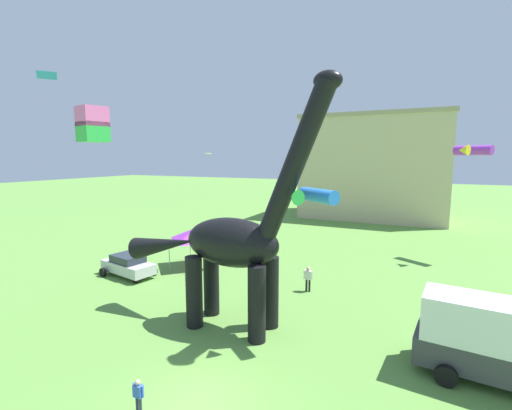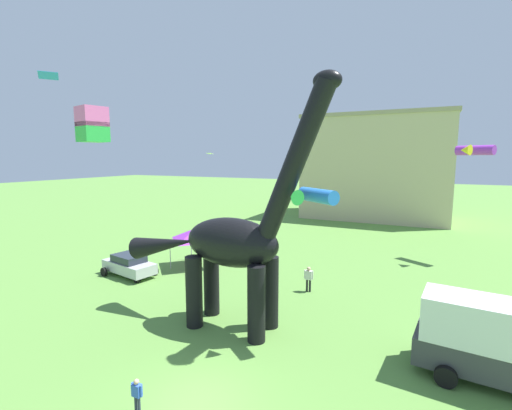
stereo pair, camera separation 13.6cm
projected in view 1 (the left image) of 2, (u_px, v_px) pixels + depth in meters
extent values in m
plane|color=#5B8E3D|center=(198.00, 403.00, 12.30)|extent=(240.00, 240.00, 0.00)
cylinder|color=black|center=(270.00, 292.00, 17.65)|extent=(0.84, 0.84, 3.61)
cylinder|color=black|center=(257.00, 304.00, 16.22)|extent=(0.84, 0.84, 3.61)
cylinder|color=black|center=(211.00, 282.00, 19.11)|extent=(0.84, 0.84, 3.61)
cylinder|color=black|center=(194.00, 292.00, 17.68)|extent=(0.84, 0.84, 3.61)
ellipsoid|color=black|center=(232.00, 242.00, 17.33)|extent=(4.94, 2.13, 2.43)
cylinder|color=black|center=(295.00, 163.00, 15.45)|extent=(3.55, 0.91, 7.04)
ellipsoid|color=black|center=(328.00, 80.00, 14.43)|extent=(1.22, 0.76, 0.84)
cone|color=black|center=(165.00, 245.00, 19.15)|extent=(4.34, 1.22, 2.06)
cube|color=#B7B7BC|center=(128.00, 267.00, 25.42)|extent=(4.47, 2.56, 0.72)
cube|color=#232B35|center=(128.00, 258.00, 25.33)|extent=(2.53, 1.98, 0.52)
cylinder|color=black|center=(154.00, 271.00, 25.61)|extent=(0.65, 0.34, 0.62)
cylinder|color=black|center=(136.00, 279.00, 24.01)|extent=(0.65, 0.34, 0.62)
cylinder|color=black|center=(122.00, 265.00, 26.92)|extent=(0.65, 0.34, 0.62)
cylinder|color=black|center=(103.00, 272.00, 25.32)|extent=(0.65, 0.34, 0.62)
cube|color=#38383D|center=(496.00, 359.00, 13.32)|extent=(5.79, 2.68, 1.10)
cube|color=silver|center=(475.00, 320.00, 13.46)|extent=(3.78, 2.38, 1.70)
cylinder|color=black|center=(443.00, 349.00, 15.04)|extent=(0.82, 0.34, 0.80)
cylinder|color=black|center=(446.00, 376.00, 13.16)|extent=(0.82, 0.34, 0.80)
cylinder|color=#2D3347|center=(137.00, 404.00, 11.82)|extent=(0.10, 0.10, 0.59)
cylinder|color=#2D3347|center=(140.00, 405.00, 11.76)|extent=(0.10, 0.10, 0.59)
cube|color=blue|center=(138.00, 391.00, 11.72)|extent=(0.32, 0.20, 0.42)
sphere|color=tan|center=(138.00, 382.00, 11.68)|extent=(0.19, 0.19, 0.19)
cylinder|color=blue|center=(134.00, 389.00, 11.79)|extent=(0.08, 0.08, 0.40)
cylinder|color=blue|center=(142.00, 392.00, 11.64)|extent=(0.08, 0.08, 0.40)
cylinder|color=#D1333D|center=(510.00, 308.00, 17.29)|extent=(0.11, 0.11, 0.57)
cylinder|color=black|center=(306.00, 285.00, 22.53)|extent=(0.13, 0.13, 0.80)
cylinder|color=black|center=(309.00, 286.00, 22.45)|extent=(0.13, 0.13, 0.80)
cube|color=silver|center=(308.00, 275.00, 22.40)|extent=(0.43, 0.27, 0.57)
sphere|color=tan|center=(308.00, 269.00, 22.35)|extent=(0.25, 0.25, 0.25)
cylinder|color=silver|center=(304.00, 274.00, 22.50)|extent=(0.11, 0.11, 0.54)
cylinder|color=silver|center=(312.00, 275.00, 22.29)|extent=(0.11, 0.11, 0.54)
cylinder|color=#B2B2B7|center=(218.00, 251.00, 28.25)|extent=(0.06, 0.06, 2.10)
cylinder|color=#B2B2B7|center=(199.00, 260.00, 25.83)|extent=(0.06, 0.06, 2.10)
cylinder|color=#B2B2B7|center=(190.00, 247.00, 29.39)|extent=(0.06, 0.06, 2.10)
cylinder|color=#B2B2B7|center=(169.00, 255.00, 26.97)|extent=(0.06, 0.06, 2.10)
pyramid|color=purple|center=(194.00, 234.00, 27.41)|extent=(3.15, 3.15, 0.90)
cylinder|color=#287AE5|center=(318.00, 196.00, 15.70)|extent=(2.17, 1.87, 0.63)
cone|color=green|center=(295.00, 197.00, 15.14)|extent=(0.85, 0.87, 0.66)
cylinder|color=purple|center=(473.00, 150.00, 28.55)|extent=(2.84, 2.10, 0.79)
cone|color=yellow|center=(464.00, 150.00, 27.68)|extent=(1.03, 1.07, 0.83)
cube|color=pink|center=(92.00, 117.00, 13.38)|extent=(1.12, 1.12, 0.74)
cube|color=green|center=(93.00, 132.00, 13.45)|extent=(1.12, 1.12, 0.74)
cube|color=#287AE5|center=(47.00, 75.00, 22.55)|extent=(1.33, 1.40, 0.35)
cube|color=white|center=(208.00, 153.00, 35.23)|extent=(0.71, 0.56, 0.13)
cube|color=#CCB78E|center=(374.00, 169.00, 50.16)|extent=(18.85, 11.77, 13.73)
cube|color=tan|center=(377.00, 117.00, 49.21)|extent=(19.23, 12.01, 0.50)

